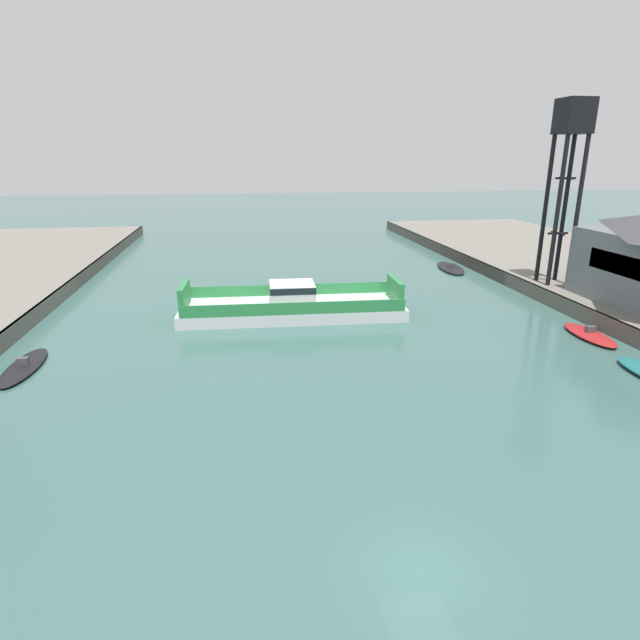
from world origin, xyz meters
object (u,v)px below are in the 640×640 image
(chain_ferry, at_px, (292,305))
(moored_boat_near_left, at_px, (451,268))
(moored_boat_mid_right, at_px, (590,335))
(moored_boat_mid_left, at_px, (24,366))
(crane_tower, at_px, (570,146))

(chain_ferry, relative_size, moored_boat_near_left, 2.43)
(moored_boat_mid_right, bearing_deg, moored_boat_mid_left, 179.76)
(chain_ferry, bearing_deg, crane_tower, 5.52)
(chain_ferry, height_order, crane_tower, crane_tower)
(moored_boat_near_left, relative_size, moored_boat_mid_right, 1.36)
(moored_boat_near_left, relative_size, moored_boat_mid_left, 1.17)
(chain_ferry, bearing_deg, moored_boat_near_left, 37.23)
(chain_ferry, height_order, moored_boat_mid_left, chain_ferry)
(moored_boat_mid_left, relative_size, crane_tower, 0.40)
(moored_boat_near_left, height_order, crane_tower, crane_tower)
(chain_ferry, distance_m, moored_boat_near_left, 29.06)
(moored_boat_near_left, height_order, moored_boat_mid_right, moored_boat_mid_right)
(chain_ferry, bearing_deg, moored_boat_mid_left, -153.84)
(chain_ferry, distance_m, moored_boat_mid_right, 25.93)
(moored_boat_near_left, relative_size, crane_tower, 0.47)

